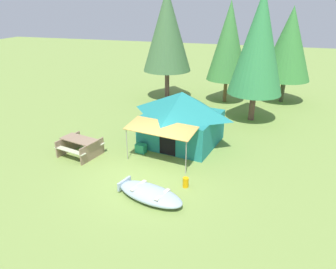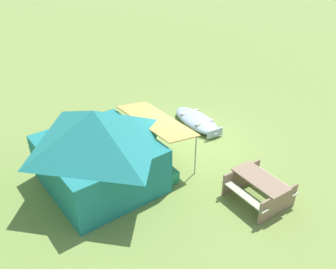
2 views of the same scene
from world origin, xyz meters
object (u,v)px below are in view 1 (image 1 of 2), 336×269
object	(u,v)px
pine_tree_back_right	(289,44)
pine_tree_side	(229,41)
beached_rowboat	(150,194)
pine_tree_far_center	(259,43)
picnic_table	(80,145)
cooler_box	(141,148)
pine_tree_back_left	(167,30)
fuel_can	(186,182)
canvas_cabin_tent	(182,117)

from	to	relation	value
pine_tree_back_right	pine_tree_side	distance (m)	3.80
beached_rowboat	pine_tree_side	size ratio (longest dim) A/B	0.43
pine_tree_far_center	picnic_table	bearing A→B (deg)	-135.72
cooler_box	beached_rowboat	bearing A→B (deg)	-63.99
pine_tree_back_left	pine_tree_far_center	world-z (taller)	pine_tree_back_left
picnic_table	fuel_can	world-z (taller)	picnic_table
fuel_can	pine_tree_side	xyz separation A→B (m)	(-0.00, 10.99, 3.72)
picnic_table	beached_rowboat	bearing A→B (deg)	-29.23
pine_tree_back_left	pine_tree_side	world-z (taller)	pine_tree_back_left
picnic_table	pine_tree_side	size ratio (longest dim) A/B	0.30
picnic_table	cooler_box	bearing A→B (deg)	22.64
pine_tree_back_left	pine_tree_far_center	xyz separation A→B (m)	(5.82, -2.75, -0.26)
fuel_can	pine_tree_far_center	world-z (taller)	pine_tree_far_center
pine_tree_far_center	canvas_cabin_tent	bearing A→B (deg)	-125.59
fuel_can	pine_tree_far_center	distance (m)	9.08
picnic_table	pine_tree_back_left	bearing A→B (deg)	83.42
cooler_box	pine_tree_back_left	world-z (taller)	pine_tree_back_left
canvas_cabin_tent	pine_tree_far_center	bearing A→B (deg)	54.41
beached_rowboat	canvas_cabin_tent	distance (m)	4.92
beached_rowboat	pine_tree_side	bearing A→B (deg)	85.32
fuel_can	pine_tree_far_center	xyz separation A→B (m)	(1.89, 7.91, 4.04)
pine_tree_far_center	pine_tree_back_right	bearing A→B (deg)	67.28
pine_tree_back_right	fuel_can	bearing A→B (deg)	-106.74
pine_tree_back_left	pine_tree_far_center	distance (m)	6.44
beached_rowboat	pine_tree_back_right	distance (m)	14.39
pine_tree_back_right	canvas_cabin_tent	bearing A→B (deg)	-119.60
canvas_cabin_tent	pine_tree_back_left	size ratio (longest dim) A/B	0.67
canvas_cabin_tent	fuel_can	world-z (taller)	canvas_cabin_tent
beached_rowboat	cooler_box	distance (m)	3.64
pine_tree_back_right	picnic_table	bearing A→B (deg)	-128.45
picnic_table	cooler_box	world-z (taller)	picnic_table
beached_rowboat	canvas_cabin_tent	size ratio (longest dim) A/B	0.57
pine_tree_back_left	pine_tree_side	distance (m)	3.98
fuel_can	pine_tree_far_center	bearing A→B (deg)	76.57
cooler_box	pine_tree_far_center	xyz separation A→B (m)	(4.48, 5.72, 4.03)
canvas_cabin_tent	pine_tree_far_center	distance (m)	5.94
canvas_cabin_tent	picnic_table	xyz separation A→B (m)	(-3.90, -2.54, -0.81)
pine_tree_back_right	pine_tree_back_left	bearing A→B (deg)	-169.40
pine_tree_far_center	cooler_box	bearing A→B (deg)	-128.02
canvas_cabin_tent	fuel_can	size ratio (longest dim) A/B	12.66
cooler_box	picnic_table	bearing A→B (deg)	-157.36
picnic_table	pine_tree_side	bearing A→B (deg)	62.90
pine_tree_far_center	pine_tree_side	size ratio (longest dim) A/B	1.09
pine_tree_back_left	beached_rowboat	bearing A→B (deg)	-75.95
pine_tree_far_center	pine_tree_side	world-z (taller)	pine_tree_far_center
canvas_cabin_tent	fuel_can	distance (m)	4.03
beached_rowboat	cooler_box	xyz separation A→B (m)	(-1.60, 3.27, -0.01)
beached_rowboat	pine_tree_far_center	xyz separation A→B (m)	(2.88, 9.00, 4.01)
pine_tree_back_right	pine_tree_side	size ratio (longest dim) A/B	0.95
pine_tree_side	fuel_can	bearing A→B (deg)	-89.99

